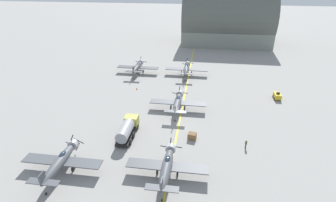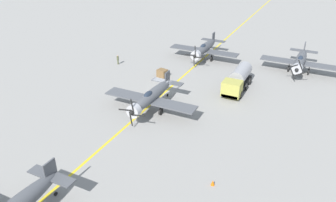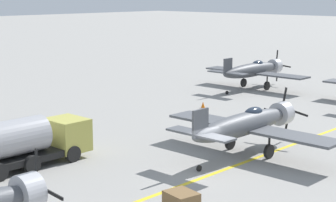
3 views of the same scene
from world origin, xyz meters
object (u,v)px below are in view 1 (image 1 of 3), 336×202
at_px(traffic_cone, 137,89).
at_px(hangar, 227,21).
at_px(airplane_near_center, 167,166).
at_px(fuel_tanker, 127,129).
at_px(airplane_near_left, 61,161).
at_px(tow_tractor, 277,96).
at_px(airplane_mid_center, 178,102).
at_px(ground_crew_walking, 246,144).
at_px(airplane_far_left, 138,67).
at_px(supply_crate_by_tanker, 192,136).
at_px(airplane_far_center, 186,69).

xyz_separation_m(traffic_cone, hangar, (24.42, 50.89, 8.47)).
height_order(airplane_near_center, fuel_tanker, airplane_near_center).
distance_m(airplane_near_left, tow_tractor, 48.23).
relative_size(airplane_mid_center, fuel_tanker, 1.50).
bearing_deg(fuel_tanker, ground_crew_walking, -2.09).
bearing_deg(traffic_cone, airplane_far_left, 102.56).
xyz_separation_m(airplane_mid_center, traffic_cone, (-11.44, 9.46, -1.74)).
bearing_deg(hangar, ground_crew_walking, -90.09).
xyz_separation_m(airplane_near_left, airplane_near_center, (15.65, 1.12, 0.00)).
xyz_separation_m(supply_crate_by_tanker, traffic_cone, (-15.15, 19.67, -0.32)).
relative_size(airplane_near_left, hangar, 0.35).
height_order(airplane_mid_center, airplane_near_left, airplane_mid_center).
relative_size(airplane_mid_center, traffic_cone, 21.82).
distance_m(supply_crate_by_tanker, traffic_cone, 24.82).
relative_size(airplane_far_left, tow_tractor, 4.62).
relative_size(airplane_mid_center, supply_crate_by_tanker, 8.43).
bearing_deg(traffic_cone, airplane_mid_center, -39.60).
bearing_deg(airplane_far_center, tow_tractor, -23.95).
bearing_deg(fuel_tanker, airplane_near_left, -123.68).
relative_size(airplane_far_left, supply_crate_by_tanker, 8.43).
xyz_separation_m(airplane_near_left, supply_crate_by_tanker, (18.70, 11.24, -1.42)).
distance_m(airplane_mid_center, airplane_near_center, 20.34).
distance_m(tow_tractor, ground_crew_walking, 22.67).
relative_size(fuel_tanker, supply_crate_by_tanker, 5.62).
distance_m(airplane_mid_center, airplane_far_left, 25.07).
height_order(fuel_tanker, supply_crate_by_tanker, fuel_tanker).
distance_m(airplane_far_left, airplane_far_center, 14.18).
distance_m(airplane_near_center, airplane_far_left, 43.67).
distance_m(airplane_far_center, tow_tractor, 25.45).
bearing_deg(supply_crate_by_tanker, airplane_far_center, 96.36).
xyz_separation_m(fuel_tanker, hangar, (20.92, 71.22, 7.23)).
bearing_deg(hangar, airplane_far_left, -124.28).
xyz_separation_m(airplane_near_center, airplane_far_left, (-14.62, 41.15, 0.00)).
bearing_deg(airplane_near_center, airplane_far_left, 107.52).
distance_m(fuel_tanker, supply_crate_by_tanker, 11.71).
height_order(airplane_far_left, airplane_far_center, airplane_far_left).
relative_size(airplane_near_left, supply_crate_by_tanker, 8.43).
relative_size(airplane_far_center, fuel_tanker, 1.50).
bearing_deg(airplane_near_center, airplane_mid_center, 89.80).
distance_m(airplane_mid_center, traffic_cone, 14.94).
relative_size(airplane_mid_center, airplane_far_left, 1.00).
height_order(airplane_near_left, ground_crew_walking, airplane_near_left).
height_order(airplane_mid_center, tow_tractor, airplane_mid_center).
bearing_deg(hangar, supply_crate_by_tanker, -97.48).
height_order(airplane_near_left, fuel_tanker, airplane_near_left).
relative_size(airplane_near_left, tow_tractor, 4.62).
distance_m(traffic_cone, hangar, 57.08).
relative_size(airplane_near_center, traffic_cone, 21.82).
height_order(airplane_mid_center, supply_crate_by_tanker, airplane_mid_center).
relative_size(fuel_tanker, ground_crew_walking, 4.92).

